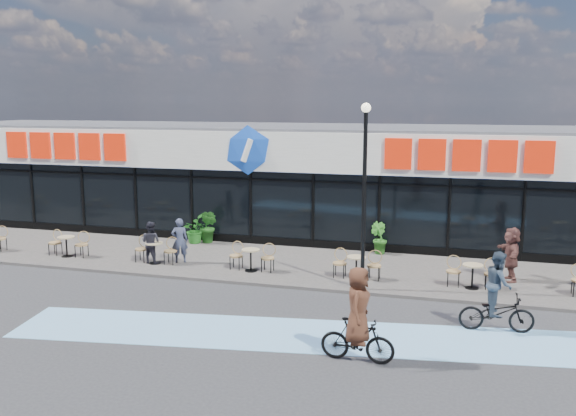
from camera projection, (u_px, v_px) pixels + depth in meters
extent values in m
plane|color=#28282B|center=(172.00, 301.00, 17.44)|extent=(120.00, 120.00, 0.00)
cube|color=#534D49|center=(229.00, 260.00, 21.70)|extent=(44.00, 5.00, 0.10)
cube|color=#6CA3CD|center=(293.00, 335.00, 14.97)|extent=(14.17, 4.13, 0.01)
cube|color=black|center=(273.00, 197.00, 26.66)|extent=(30.00, 6.00, 3.00)
cube|color=white|center=(272.00, 145.00, 26.12)|extent=(30.60, 6.30, 1.50)
cube|color=#47474C|center=(273.00, 127.00, 26.13)|extent=(30.60, 6.30, 0.10)
cube|color=navy|center=(250.00, 169.00, 23.51)|extent=(30.60, 0.08, 0.18)
cube|color=black|center=(250.00, 179.00, 23.59)|extent=(30.00, 0.06, 0.08)
cube|color=black|center=(251.00, 241.00, 24.03)|extent=(30.00, 0.10, 0.40)
cube|color=red|center=(65.00, 146.00, 25.23)|extent=(5.63, 0.18, 1.10)
cube|color=red|center=(467.00, 155.00, 21.02)|extent=(5.63, 0.18, 1.10)
ellipsoid|color=blue|center=(248.00, 150.00, 23.13)|extent=(1.90, 0.24, 1.90)
cylinder|color=black|center=(33.00, 198.00, 26.42)|extent=(0.10, 0.10, 3.00)
cylinder|color=black|center=(83.00, 200.00, 25.76)|extent=(0.10, 0.10, 3.00)
cylinder|color=black|center=(136.00, 203.00, 25.10)|extent=(0.10, 0.10, 3.00)
cylinder|color=black|center=(192.00, 206.00, 24.45)|extent=(0.10, 0.10, 3.00)
cylinder|color=black|center=(251.00, 208.00, 23.79)|extent=(0.10, 0.10, 3.00)
cylinder|color=black|center=(313.00, 212.00, 23.13)|extent=(0.10, 0.10, 3.00)
cylinder|color=black|center=(379.00, 215.00, 22.47)|extent=(0.10, 0.10, 3.00)
cylinder|color=black|center=(449.00, 218.00, 21.82)|extent=(0.10, 0.10, 3.00)
cylinder|color=black|center=(523.00, 222.00, 21.16)|extent=(0.10, 0.10, 3.00)
cylinder|color=black|center=(364.00, 202.00, 17.80)|extent=(0.12, 0.12, 5.27)
sphere|color=#FFF2CC|center=(366.00, 108.00, 17.31)|extent=(0.28, 0.28, 0.28)
cylinder|color=tan|center=(66.00, 237.00, 21.89)|extent=(0.60, 0.60, 0.04)
cylinder|color=black|center=(67.00, 247.00, 21.95)|extent=(0.06, 0.06, 0.70)
cylinder|color=black|center=(67.00, 256.00, 22.01)|extent=(0.40, 0.40, 0.02)
cylinder|color=tan|center=(154.00, 243.00, 20.97)|extent=(0.60, 0.60, 0.04)
cylinder|color=black|center=(155.00, 253.00, 21.03)|extent=(0.06, 0.06, 0.70)
cylinder|color=black|center=(155.00, 263.00, 21.09)|extent=(0.40, 0.40, 0.02)
cylinder|color=tan|center=(251.00, 250.00, 20.04)|extent=(0.60, 0.60, 0.04)
cylinder|color=black|center=(251.00, 260.00, 20.10)|extent=(0.06, 0.06, 0.70)
cylinder|color=black|center=(251.00, 271.00, 20.17)|extent=(0.40, 0.40, 0.02)
cylinder|color=tan|center=(356.00, 257.00, 19.12)|extent=(0.60, 0.60, 0.04)
cylinder|color=black|center=(356.00, 268.00, 19.18)|extent=(0.06, 0.06, 0.70)
cylinder|color=black|center=(356.00, 279.00, 19.24)|extent=(0.40, 0.40, 0.02)
cylinder|color=tan|center=(473.00, 265.00, 18.20)|extent=(0.60, 0.60, 0.04)
cylinder|color=black|center=(472.00, 276.00, 18.26)|extent=(0.06, 0.06, 0.70)
cylinder|color=black|center=(472.00, 288.00, 18.32)|extent=(0.40, 0.40, 0.02)
imported|color=#1C4F16|center=(209.00, 227.00, 24.01)|extent=(0.88, 0.80, 1.31)
imported|color=#20631C|center=(194.00, 229.00, 24.05)|extent=(1.21, 1.26, 1.07)
imported|color=#27641C|center=(379.00, 238.00, 22.37)|extent=(0.81, 0.78, 1.16)
imported|color=#31374D|center=(180.00, 240.00, 21.12)|extent=(0.67, 0.58, 1.56)
imported|color=black|center=(151.00, 242.00, 21.07)|extent=(0.78, 0.64, 1.46)
imported|color=#55312B|center=(511.00, 254.00, 18.96)|extent=(0.80, 1.65, 1.71)
imported|color=black|center=(357.00, 340.00, 13.36)|extent=(1.67, 0.54, 0.99)
imported|color=#462619|center=(358.00, 305.00, 13.22)|extent=(0.58, 0.86, 1.70)
imported|color=black|center=(496.00, 313.00, 15.12)|extent=(1.87, 0.79, 0.96)
imported|color=#2D3946|center=(498.00, 283.00, 14.98)|extent=(0.67, 0.83, 1.60)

